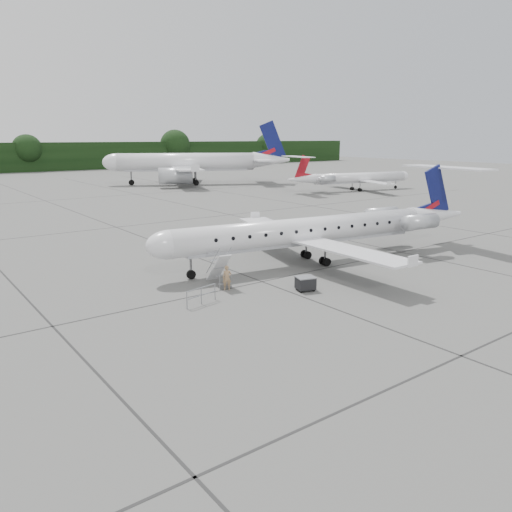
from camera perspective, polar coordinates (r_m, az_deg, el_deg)
ground at (r=34.20m, az=12.42°, el=-2.95°), size 320.00×320.00×0.00m
main_regional_jet at (r=37.85m, az=5.69°, el=4.36°), size 30.23×23.76×7.07m
airstair at (r=32.65m, az=-4.28°, el=-1.43°), size 1.18×2.34×2.21m
passenger at (r=31.61m, az=-3.33°, el=-2.51°), size 0.69×0.63×1.58m
safety_railing at (r=29.13m, az=-6.27°, el=-4.56°), size 2.17×0.53×1.00m
baggage_cart at (r=31.64m, az=5.68°, el=-3.11°), size 1.33×1.19×0.97m
bg_narrowbody at (r=103.80m, az=-8.00°, el=11.57°), size 42.82×38.62×12.61m
bg_regional_right at (r=93.01m, az=11.88°, el=9.31°), size 27.51×22.16×6.42m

